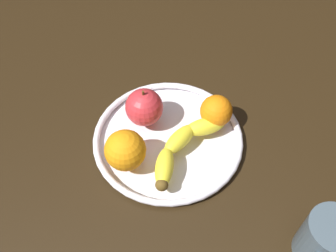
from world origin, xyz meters
TOP-DOWN VIEW (x-y plane):
  - ground_plane at (0.00, 0.00)cm, footprint 166.21×166.21cm
  - fruit_bowl at (0.00, 0.00)cm, footprint 28.02×28.02cm
  - banana at (0.78, 4.11)cm, footprint 19.89×7.20cm
  - apple at (0.49, -5.91)cm, footprint 7.07×7.07cm
  - orange_front_left at (-8.55, 4.32)cm, footprint 6.05×6.05cm
  - orange_front_right at (9.03, -1.64)cm, footprint 7.18×7.18cm
  - ambient_mug at (0.01, 31.25)cm, footprint 11.49×7.76cm

SIDE VIEW (x-z plane):
  - ground_plane at x=0.00cm, z-range -4.00..0.00cm
  - fruit_bowl at x=0.00cm, z-range 0.02..1.82cm
  - banana at x=0.78cm, z-range 1.80..4.96cm
  - ambient_mug at x=0.01cm, z-range 0.02..9.24cm
  - orange_front_left at x=-8.55cm, z-range 1.80..7.85cm
  - apple at x=0.49cm, z-range 1.40..9.27cm
  - orange_front_right at x=9.03cm, z-range 1.80..8.98cm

